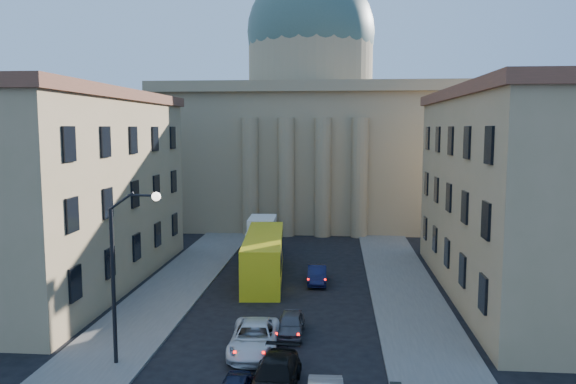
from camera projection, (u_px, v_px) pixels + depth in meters
name	position (u px, v px, depth m)	size (l,w,h in m)	color
sidewalk_left	(159.00, 302.00, 38.23)	(5.00, 60.00, 0.15)	#595752
sidewalk_right	(412.00, 309.00, 36.77)	(5.00, 60.00, 0.15)	#595752
church	(310.00, 128.00, 73.24)	(68.02, 28.76, 36.60)	#947F5B
building_left	(63.00, 188.00, 42.07)	(11.60, 26.60, 14.70)	tan
building_right	(530.00, 192.00, 39.17)	(11.60, 26.60, 14.70)	tan
street_lamp	(123.00, 263.00, 27.60)	(2.62, 0.44, 8.83)	black
car_left_mid	(254.00, 338.00, 29.85)	(2.52, 5.47, 1.52)	silver
car_right_mid	(275.00, 376.00, 25.35)	(2.02, 4.98, 1.44)	black
car_right_far	(291.00, 324.00, 32.30)	(1.53, 3.80, 1.29)	#49484D
car_right_distant	(317.00, 275.00, 43.08)	(1.42, 4.09, 1.35)	black
city_bus	(264.00, 255.00, 44.32)	(3.84, 12.61, 3.50)	yellow
box_truck	(261.00, 238.00, 52.83)	(2.69, 6.29, 3.40)	white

